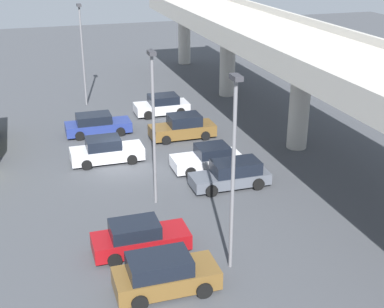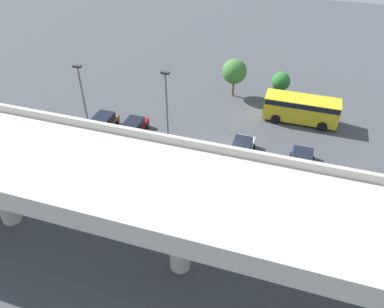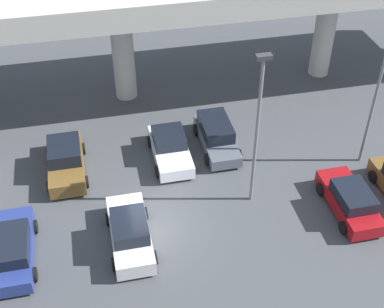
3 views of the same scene
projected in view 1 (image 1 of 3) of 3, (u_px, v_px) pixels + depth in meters
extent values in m
plane|color=#424449|center=(126.00, 168.00, 33.74)|extent=(115.95, 115.95, 0.00)
cube|color=#BCB7AD|center=(304.00, 50.00, 34.46)|extent=(54.11, 7.77, 0.90)
cube|color=#BCB7AD|center=(251.00, 42.00, 33.15)|extent=(54.11, 0.30, 0.55)
cube|color=#BCB7AD|center=(356.00, 36.00, 35.22)|extent=(54.11, 0.30, 0.55)
cylinder|color=#BCB7AD|center=(184.00, 35.00, 59.69)|extent=(1.38, 1.38, 6.31)
cylinder|color=#BCB7AD|center=(228.00, 61.00, 47.76)|extent=(1.38, 1.38, 6.31)
cylinder|color=#BCB7AD|center=(300.00, 103.00, 35.84)|extent=(1.38, 1.38, 6.31)
cube|color=silver|center=(161.00, 107.00, 43.59)|extent=(1.97, 4.36, 0.75)
cube|color=black|center=(163.00, 99.00, 43.37)|extent=(1.82, 2.32, 0.65)
cylinder|color=black|center=(148.00, 115.00, 42.41)|extent=(0.22, 0.71, 0.71)
cylinder|color=black|center=(143.00, 108.00, 44.19)|extent=(0.22, 0.71, 0.71)
cylinder|color=black|center=(181.00, 112.00, 43.16)|extent=(0.22, 0.71, 0.71)
cylinder|color=black|center=(174.00, 105.00, 44.93)|extent=(0.22, 0.71, 0.71)
cube|color=navy|center=(98.00, 127.00, 39.29)|extent=(1.86, 4.74, 0.72)
cube|color=black|center=(94.00, 119.00, 38.95)|extent=(1.71, 2.48, 0.63)
cylinder|color=black|center=(116.00, 124.00, 40.62)|extent=(0.22, 0.67, 0.67)
cylinder|color=black|center=(121.00, 132.00, 38.94)|extent=(0.22, 0.67, 0.67)
cylinder|color=black|center=(77.00, 127.00, 39.80)|extent=(0.22, 0.67, 0.67)
cylinder|color=black|center=(80.00, 136.00, 38.13)|extent=(0.22, 0.67, 0.67)
cube|color=brown|center=(182.00, 130.00, 38.52)|extent=(1.87, 4.68, 0.80)
cube|color=black|center=(184.00, 120.00, 38.27)|extent=(1.72, 2.27, 0.76)
cylinder|color=black|center=(166.00, 140.00, 37.38)|extent=(0.22, 0.66, 0.66)
cylinder|color=black|center=(160.00, 131.00, 39.06)|extent=(0.22, 0.66, 0.66)
cylinder|color=black|center=(205.00, 136.00, 38.18)|extent=(0.22, 0.66, 0.66)
cylinder|color=black|center=(197.00, 127.00, 39.86)|extent=(0.22, 0.66, 0.66)
cube|color=silver|center=(107.00, 153.00, 34.49)|extent=(1.78, 4.64, 0.79)
cube|color=black|center=(103.00, 143.00, 34.15)|extent=(1.63, 2.15, 0.68)
cylinder|color=black|center=(127.00, 149.00, 35.78)|extent=(0.22, 0.65, 0.65)
cylinder|color=black|center=(132.00, 160.00, 34.18)|extent=(0.22, 0.65, 0.65)
cylinder|color=black|center=(83.00, 154.00, 34.99)|extent=(0.22, 0.65, 0.65)
cylinder|color=black|center=(87.00, 165.00, 33.38)|extent=(0.22, 0.65, 0.65)
cube|color=silver|center=(207.00, 161.00, 33.44)|extent=(1.90, 4.36, 0.70)
cube|color=black|center=(212.00, 150.00, 33.29)|extent=(1.75, 1.97, 0.63)
cylinder|color=black|center=(191.00, 173.00, 32.29)|extent=(0.22, 0.68, 0.68)
cylinder|color=black|center=(182.00, 161.00, 34.00)|extent=(0.22, 0.68, 0.68)
cylinder|color=black|center=(232.00, 167.00, 33.03)|extent=(0.22, 0.68, 0.68)
cylinder|color=black|center=(221.00, 156.00, 34.75)|extent=(0.22, 0.68, 0.68)
cube|color=#515660|center=(230.00, 178.00, 31.10)|extent=(1.75, 4.60, 0.64)
cube|color=black|center=(236.00, 167.00, 30.94)|extent=(1.61, 2.75, 0.74)
cylinder|color=black|center=(212.00, 191.00, 29.97)|extent=(0.22, 0.71, 0.71)
cylinder|color=black|center=(202.00, 178.00, 31.56)|extent=(0.22, 0.71, 0.71)
cylinder|color=black|center=(258.00, 184.00, 30.76)|extent=(0.22, 0.71, 0.71)
cylinder|color=black|center=(246.00, 172.00, 32.35)|extent=(0.22, 0.71, 0.71)
cube|color=maroon|center=(141.00, 241.00, 24.75)|extent=(1.73, 4.48, 0.74)
cube|color=black|center=(135.00, 229.00, 24.41)|extent=(1.59, 2.24, 0.63)
cylinder|color=black|center=(165.00, 231.00, 26.00)|extent=(0.22, 0.65, 0.65)
cylinder|color=black|center=(175.00, 250.00, 24.44)|extent=(0.22, 0.65, 0.65)
cylinder|color=black|center=(108.00, 240.00, 25.23)|extent=(0.22, 0.65, 0.65)
cylinder|color=black|center=(115.00, 260.00, 23.67)|extent=(0.22, 0.65, 0.65)
cube|color=brown|center=(166.00, 278.00, 22.01)|extent=(1.84, 4.31, 0.79)
cube|color=black|center=(159.00, 264.00, 21.65)|extent=(1.69, 2.55, 0.68)
cylinder|color=black|center=(190.00, 265.00, 23.30)|extent=(0.22, 0.69, 0.69)
cylinder|color=black|center=(204.00, 290.00, 21.64)|extent=(0.22, 0.69, 0.69)
cylinder|color=black|center=(130.00, 276.00, 22.57)|extent=(0.22, 0.69, 0.69)
cylinder|color=black|center=(140.00, 303.00, 20.91)|extent=(0.22, 0.69, 0.69)
cylinder|color=slate|center=(154.00, 133.00, 27.90)|extent=(0.16, 0.16, 8.18)
cube|color=#333338|center=(152.00, 53.00, 26.30)|extent=(0.70, 0.35, 0.20)
cylinder|color=slate|center=(233.00, 180.00, 22.19)|extent=(0.16, 0.16, 8.51)
cube|color=#333338|center=(236.00, 77.00, 20.52)|extent=(0.70, 0.35, 0.20)
cylinder|color=slate|center=(83.00, 57.00, 44.64)|extent=(0.16, 0.16, 8.26)
cube|color=#333338|center=(79.00, 5.00, 43.02)|extent=(0.70, 0.35, 0.20)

